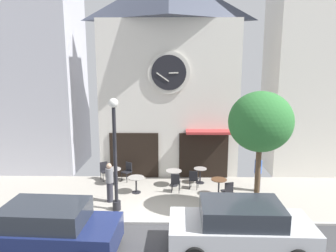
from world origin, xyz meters
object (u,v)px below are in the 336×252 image
Objects in this scene: cafe_table_near_curb at (200,173)px; cafe_chair_near_lamp at (228,190)px; cafe_table_center_left at (174,175)px; cafe_table_center_right at (136,182)px; cafe_table_rightmost at (219,184)px; pedestrian_blue at (258,173)px; parked_car_navy at (47,230)px; cafe_chair_right_end at (128,170)px; cafe_table_near_door at (114,173)px; cafe_chair_corner at (194,178)px; parked_car_silver at (240,227)px; street_lamp at (115,155)px; cafe_chair_by_entrance at (176,181)px; street_tree at (261,122)px; pedestrian_grey at (110,182)px; cafe_chair_near_tree at (104,170)px.

cafe_table_near_curb is 2.37m from cafe_chair_near_lamp.
cafe_table_center_left is at bearing 140.91° from cafe_chair_near_lamp.
cafe_table_rightmost is at bearing -3.12° from cafe_table_center_right.
pedestrian_blue is 9.06m from parked_car_navy.
cafe_table_center_left is 1.33m from cafe_table_near_curb.
parked_car_navy is (-1.54, -6.16, 0.23)m from cafe_chair_right_end.
cafe_table_near_door is 1.59m from cafe_table_center_right.
cafe_chair_near_lamp is (3.92, -0.95, 0.01)m from cafe_table_center_right.
cafe_chair_corner is 4.96m from parked_car_silver.
street_lamp reaches higher than cafe_chair_near_lamp.
street_lamp is 4.91× the size of cafe_chair_by_entrance.
cafe_table_near_door is 2.89m from cafe_table_center_left.
cafe_chair_by_entrance reaches higher than cafe_table_center_left.
parked_car_silver reaches higher than cafe_chair_near_lamp.
street_lamp is 3.38m from cafe_chair_by_entrance.
street_tree is 5.23m from cafe_table_center_left.
pedestrian_grey is at bearing -135.67° from cafe_table_center_right.
pedestrian_blue is (2.51, -0.94, 0.37)m from cafe_table_near_curb.
parked_car_navy is at bearing -104.02° from cafe_chair_right_end.
cafe_table_center_right is 5.50m from pedestrian_blue.
cafe_table_near_curb is at bearing 39.68° from street_lamp.
street_tree is at bearing -106.22° from pedestrian_blue.
cafe_table_near_door is at bearing 96.46° from pedestrian_grey.
cafe_chair_corner reaches higher than cafe_table_rightmost.
cafe_table_near_door reaches higher than cafe_table_center_left.
pedestrian_grey is at bearing -98.59° from cafe_chair_right_end.
cafe_chair_near_tree is at bearing 165.12° from cafe_chair_corner.
street_lamp reaches higher than cafe_table_near_door.
street_lamp is 0.94× the size of street_tree.
cafe_table_center_left is at bearing -16.39° from cafe_chair_right_end.
cafe_table_near_door is 0.85× the size of cafe_chair_corner.
cafe_chair_by_entrance is at bearing 20.06° from pedestrian_grey.
cafe_table_center_left is at bearing -3.08° from cafe_table_near_door.
street_tree is at bearing -33.87° from cafe_chair_by_entrance.
cafe_chair_right_end is at bearing 40.53° from cafe_table_near_door.
cafe_chair_right_end is at bearing 157.73° from cafe_table_rightmost.
street_tree is at bearing -47.85° from cafe_chair_corner.
cafe_table_rightmost is 0.81× the size of cafe_chair_by_entrance.
cafe_table_near_door is (-6.02, 3.03, -3.03)m from street_tree.
cafe_table_center_right is 0.82× the size of cafe_chair_corner.
parked_car_navy is (-2.14, -4.61, 0.24)m from cafe_table_center_right.
pedestrian_blue is at bearing 10.93° from pedestrian_grey.
cafe_chair_near_lamp and cafe_chair_corner have the same top height.
parked_car_silver is (0.73, -5.62, 0.27)m from cafe_table_near_curb.
street_tree is at bearing 64.95° from parked_car_silver.
cafe_table_near_curb is 0.82× the size of cafe_chair_right_end.
cafe_chair_right_end is at bearing 81.41° from pedestrian_grey.
cafe_chair_near_lamp is at bearing -13.57° from cafe_table_center_right.
cafe_table_near_door is 3.13m from cafe_chair_by_entrance.
cafe_table_rightmost is (4.87, -1.23, -0.04)m from cafe_table_near_door.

